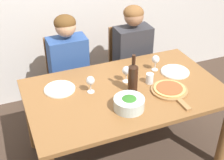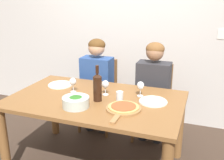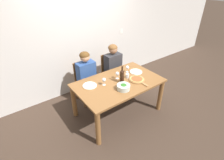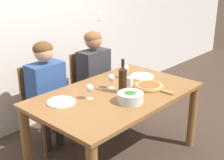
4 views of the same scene
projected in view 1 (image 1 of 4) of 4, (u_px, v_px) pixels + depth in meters
name	position (u px, v px, depth m)	size (l,w,h in m)	color
ground_plane	(124.00, 154.00, 3.03)	(40.00, 40.00, 0.00)	#3D2D23
dining_table	(125.00, 101.00, 2.69)	(1.66, 1.01, 0.75)	brown
chair_left	(68.00, 77.00, 3.32)	(0.42, 0.42, 0.91)	brown
chair_right	(128.00, 64.00, 3.55)	(0.42, 0.42, 0.91)	brown
person_woman	(69.00, 62.00, 3.11)	(0.47, 0.51, 1.20)	#28282D
person_man	(133.00, 50.00, 3.34)	(0.47, 0.51, 1.20)	#28282D
wine_bottle	(133.00, 77.00, 2.53)	(0.08, 0.08, 0.34)	black
broccoli_bowl	(129.00, 103.00, 2.38)	(0.24, 0.24, 0.10)	silver
dinner_plate_left	(60.00, 89.00, 2.62)	(0.26, 0.26, 0.02)	silver
dinner_plate_right	(175.00, 71.00, 2.87)	(0.26, 0.26, 0.02)	silver
pizza_on_board	(170.00, 90.00, 2.60)	(0.31, 0.45, 0.04)	#9E7042
wine_glass_left	(90.00, 81.00, 2.54)	(0.07, 0.07, 0.15)	silver
wine_glass_right	(156.00, 60.00, 2.85)	(0.07, 0.07, 0.15)	silver
wine_glass_centre	(126.00, 71.00, 2.68)	(0.07, 0.07, 0.15)	silver
water_tumbler	(150.00, 78.00, 2.69)	(0.07, 0.07, 0.09)	silver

